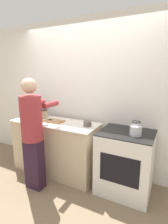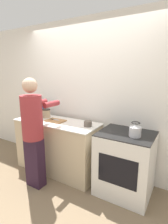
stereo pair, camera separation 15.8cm
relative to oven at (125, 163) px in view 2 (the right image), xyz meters
name	(u,v)px [view 2 (the right image)]	position (x,y,z in m)	size (l,w,h in m)	color
ground_plane	(68,185)	(-0.79, -0.32, -0.46)	(12.00, 12.00, 0.00)	#7A664C
wall_back	(90,97)	(-0.79, 0.38, 0.84)	(8.00, 0.05, 2.60)	white
counter	(57,146)	(-1.21, -0.03, 0.00)	(1.50, 0.60, 0.91)	#C6B28E
oven	(125,163)	(0.00, 0.00, 0.00)	(0.74, 0.63, 0.91)	silver
person	(33,129)	(-1.22, -0.54, 0.45)	(0.34, 0.58, 1.65)	#2C182B
cutting_board	(56,121)	(-1.23, -0.03, 0.46)	(0.33, 0.22, 0.02)	#A87A4C
knife	(55,120)	(-1.26, -0.02, 0.47)	(0.18, 0.04, 0.01)	silver
kettle	(135,131)	(0.13, -0.07, 0.54)	(0.15, 0.15, 0.19)	silver
bowl_prep	(88,124)	(-0.61, 0.00, 0.50)	(0.12, 0.12, 0.08)	brown
bowl_mixing	(34,119)	(-1.58, -0.18, 0.48)	(0.20, 0.20, 0.06)	brown
canister_jar	(46,113)	(-1.53, 0.07, 0.53)	(0.15, 0.15, 0.16)	tan
book_stack	(37,111)	(-1.78, 0.07, 0.54)	(0.24, 0.29, 0.17)	#423833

